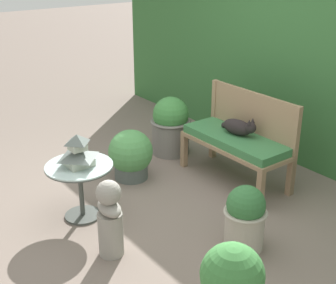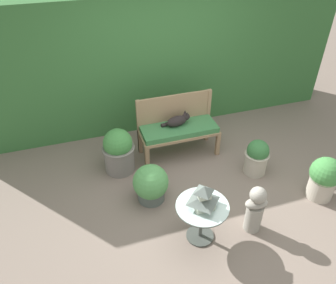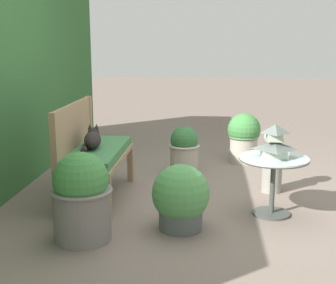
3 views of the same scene
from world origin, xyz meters
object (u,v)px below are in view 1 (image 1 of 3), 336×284
(cat, at_px, (239,127))
(pagoda_birdhouse, at_px, (78,152))
(garden_bust, at_px, (110,218))
(potted_plant_hedge_corner, at_px, (245,217))
(patio_table, at_px, (80,176))
(potted_plant_table_far, at_px, (171,126))
(potted_plant_bench_left, at_px, (131,155))
(garden_bench, at_px, (235,143))

(cat, xyz_separation_m, pagoda_birdhouse, (-0.29, -1.67, 0.06))
(pagoda_birdhouse, height_order, garden_bust, pagoda_birdhouse)
(potted_plant_hedge_corner, bearing_deg, patio_table, -145.30)
(cat, height_order, patio_table, cat)
(pagoda_birdhouse, relative_size, potted_plant_table_far, 0.43)
(garden_bust, distance_m, potted_plant_bench_left, 1.35)
(patio_table, xyz_separation_m, potted_plant_hedge_corner, (1.22, 0.85, -0.13))
(garden_bust, relative_size, potted_plant_table_far, 0.95)
(garden_bench, distance_m, garden_bust, 1.74)
(cat, bearing_deg, potted_plant_hedge_corner, -52.16)
(cat, xyz_separation_m, potted_plant_bench_left, (-0.68, -0.89, -0.33))
(garden_bench, height_order, potted_plant_hedge_corner, potted_plant_hedge_corner)
(patio_table, xyz_separation_m, garden_bust, (0.65, -0.08, -0.08))
(patio_table, bearing_deg, pagoda_birdhouse, -90.00)
(potted_plant_table_far, bearing_deg, potted_plant_bench_left, -69.46)
(garden_bust, bearing_deg, potted_plant_bench_left, 145.41)
(garden_bench, height_order, cat, cat)
(patio_table, xyz_separation_m, pagoda_birdhouse, (0.00, -0.00, 0.24))
(garden_bust, height_order, potted_plant_bench_left, garden_bust)
(potted_plant_table_far, bearing_deg, patio_table, -66.34)
(garden_bench, height_order, garden_bust, garden_bust)
(garden_bust, xyz_separation_m, potted_plant_hedge_corner, (0.57, 0.92, -0.05))
(patio_table, height_order, potted_plant_table_far, potted_plant_table_far)
(pagoda_birdhouse, bearing_deg, potted_plant_table_far, 113.66)
(patio_table, distance_m, potted_plant_hedge_corner, 1.49)
(potted_plant_bench_left, distance_m, potted_plant_table_far, 0.80)
(cat, bearing_deg, potted_plant_bench_left, -137.84)
(garden_bench, xyz_separation_m, cat, (-0.01, 0.05, 0.17))
(garden_bench, relative_size, potted_plant_bench_left, 2.23)
(patio_table, xyz_separation_m, potted_plant_bench_left, (-0.39, 0.78, -0.15))
(garden_bench, distance_m, potted_plant_hedge_corner, 1.22)
(patio_table, bearing_deg, garden_bust, -6.79)
(patio_table, relative_size, garden_bust, 0.92)
(potted_plant_bench_left, relative_size, potted_plant_table_far, 0.78)
(garden_bust, bearing_deg, garden_bench, 106.58)
(garden_bench, bearing_deg, potted_plant_table_far, -173.79)
(garden_bench, xyz_separation_m, potted_plant_table_far, (-0.97, -0.11, -0.08))
(cat, distance_m, patio_table, 1.71)
(garden_bust, height_order, potted_plant_hedge_corner, garden_bust)
(garden_bench, distance_m, potted_plant_bench_left, 1.10)
(garden_bust, distance_m, potted_plant_table_far, 2.07)
(potted_plant_bench_left, distance_m, potted_plant_hedge_corner, 1.61)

